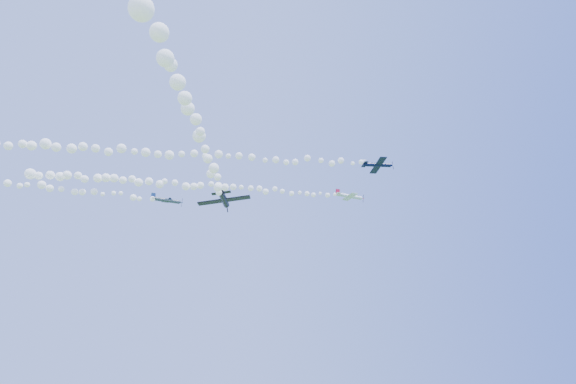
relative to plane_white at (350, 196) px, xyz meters
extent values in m
cylinder|color=white|center=(-0.22, -0.01, 0.02)|extent=(6.16, 1.26, 1.46)
cone|color=white|center=(3.04, 0.11, -0.31)|extent=(0.84, 0.86, 0.88)
cone|color=#AA132F|center=(3.49, 0.12, -0.36)|extent=(0.35, 0.30, 0.31)
cube|color=black|center=(3.37, 0.12, -0.35)|extent=(0.25, 0.33, 1.92)
cube|color=white|center=(0.02, 0.01, -0.13)|extent=(1.70, 7.50, 1.05)
cube|color=white|center=(-2.93, -0.11, 0.35)|extent=(0.93, 2.65, 0.43)
cube|color=#AA132F|center=(-2.95, -0.16, 0.90)|extent=(1.08, 0.24, 1.31)
sphere|color=black|center=(0.67, -0.02, 0.31)|extent=(0.82, 0.82, 0.87)
cylinder|color=#0B1134|center=(0.81, -16.07, 1.32)|extent=(5.85, 1.14, 0.98)
cone|color=#0B1134|center=(3.95, -16.18, 1.42)|extent=(0.74, 0.81, 0.79)
cone|color=white|center=(4.38, -16.19, 1.43)|extent=(0.31, 0.29, 0.28)
cube|color=black|center=(4.27, -16.19, 1.43)|extent=(0.10, 0.30, 1.84)
cube|color=#0B1134|center=(1.06, -16.09, 1.21)|extent=(1.72, 7.18, 0.83)
cube|color=#0B1134|center=(-1.79, -15.97, 1.29)|extent=(0.92, 2.53, 0.33)
cube|color=white|center=(-1.88, -15.92, 1.82)|extent=(0.95, 0.22, 1.19)
sphere|color=black|center=(1.62, -16.06, 1.71)|extent=(0.74, 0.78, 0.78)
cylinder|color=#3A4454|center=(-42.17, 2.89, -2.71)|extent=(6.13, 0.95, 0.99)
cone|color=#3A4454|center=(-38.94, 3.57, -2.79)|extent=(0.74, 0.83, 0.83)
cone|color=navy|center=(-38.49, 3.66, -2.80)|extent=(0.32, 0.29, 0.29)
cube|color=black|center=(-38.61, 3.64, -2.79)|extent=(0.20, 0.55, 1.92)
cube|color=#3A4454|center=(-41.93, 2.97, -2.84)|extent=(2.96, 7.53, 1.82)
cube|color=#3A4454|center=(-44.85, 2.33, -2.60)|extent=(1.36, 2.72, 0.68)
cube|color=navy|center=(-44.90, 2.19, -2.05)|extent=(1.04, 0.54, 1.23)
sphere|color=black|center=(-41.30, 2.99, -2.36)|extent=(0.91, 1.00, 0.89)
cylinder|color=black|center=(-30.96, -33.83, -14.22)|extent=(1.20, 6.44, 1.14)
cone|color=black|center=(-30.31, -30.44, -14.09)|extent=(0.89, 0.81, 0.88)
cone|color=yellow|center=(-30.22, -29.97, -14.07)|extent=(0.31, 0.34, 0.31)
cube|color=black|center=(-30.24, -30.09, -14.08)|extent=(0.45, 0.10, 2.02)
cube|color=black|center=(-30.89, -33.56, -14.34)|extent=(7.96, 3.07, 1.32)
cube|color=black|center=(-31.51, -36.64, -14.28)|extent=(2.87, 1.42, 0.51)
cube|color=yellow|center=(-31.61, -36.73, -13.70)|extent=(0.47, 1.02, 1.31)
sphere|color=black|center=(-30.85, -32.94, -13.79)|extent=(1.00, 0.91, 0.89)
camera|label=1|loc=(-34.11, -102.27, -37.71)|focal=30.00mm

